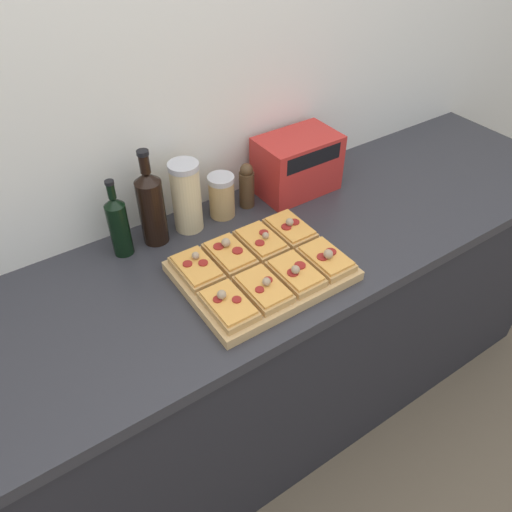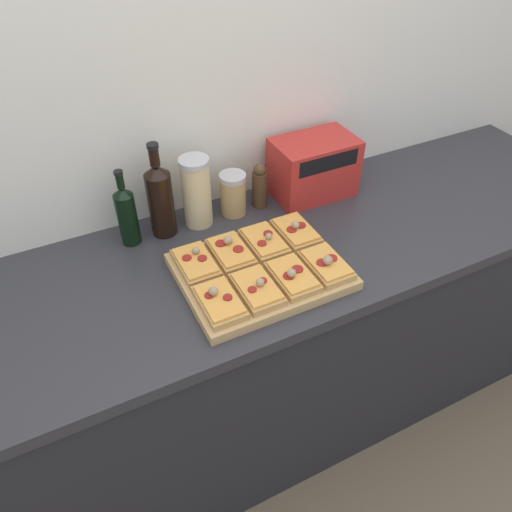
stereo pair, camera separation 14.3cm
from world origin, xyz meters
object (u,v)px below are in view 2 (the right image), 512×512
object	(u,v)px
grain_jar_short	(233,194)
grain_jar_tall	(196,192)
wine_bottle	(160,199)
pepper_mill	(260,185)
olive_oil_bottle	(127,214)
cutting_board	(261,271)
toaster_oven	(313,167)

from	to	relation	value
grain_jar_short	grain_jar_tall	bearing A→B (deg)	180.00
wine_bottle	pepper_mill	size ratio (longest dim) A/B	1.94
olive_oil_bottle	grain_jar_tall	bearing A→B (deg)	0.00
grain_jar_tall	pepper_mill	bearing A→B (deg)	-0.00
cutting_board	pepper_mill	bearing A→B (deg)	63.63
pepper_mill	toaster_oven	world-z (taller)	toaster_oven
cutting_board	wine_bottle	xyz separation A→B (m)	(-0.18, 0.32, 0.11)
grain_jar_short	pepper_mill	size ratio (longest dim) A/B	0.91
olive_oil_bottle	grain_jar_short	distance (m)	0.35
olive_oil_bottle	pepper_mill	distance (m)	0.45
olive_oil_bottle	wine_bottle	size ratio (longest dim) A/B	0.81
cutting_board	wine_bottle	bearing A→B (deg)	119.51
wine_bottle	toaster_oven	bearing A→B (deg)	-1.41
grain_jar_tall	wine_bottle	bearing A→B (deg)	-180.00
cutting_board	toaster_oven	bearing A→B (deg)	40.54
grain_jar_tall	pepper_mill	world-z (taller)	grain_jar_tall
grain_jar_tall	grain_jar_short	size ratio (longest dim) A/B	1.60
cutting_board	olive_oil_bottle	bearing A→B (deg)	132.11
grain_jar_tall	grain_jar_short	world-z (taller)	grain_jar_tall
cutting_board	grain_jar_tall	bearing A→B (deg)	101.35
cutting_board	grain_jar_tall	xyz separation A→B (m)	(-0.06, 0.32, 0.10)
cutting_board	grain_jar_short	xyz separation A→B (m)	(0.06, 0.32, 0.06)
cutting_board	olive_oil_bottle	world-z (taller)	olive_oil_bottle
wine_bottle	grain_jar_short	world-z (taller)	wine_bottle
cutting_board	olive_oil_bottle	size ratio (longest dim) A/B	1.81
cutting_board	olive_oil_bottle	distance (m)	0.44
wine_bottle	pepper_mill	distance (m)	0.34
pepper_mill	grain_jar_tall	bearing A→B (deg)	180.00
grain_jar_short	pepper_mill	world-z (taller)	pepper_mill
olive_oil_bottle	grain_jar_tall	size ratio (longest dim) A/B	1.08
olive_oil_bottle	toaster_oven	world-z (taller)	olive_oil_bottle
toaster_oven	grain_jar_short	bearing A→B (deg)	177.44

